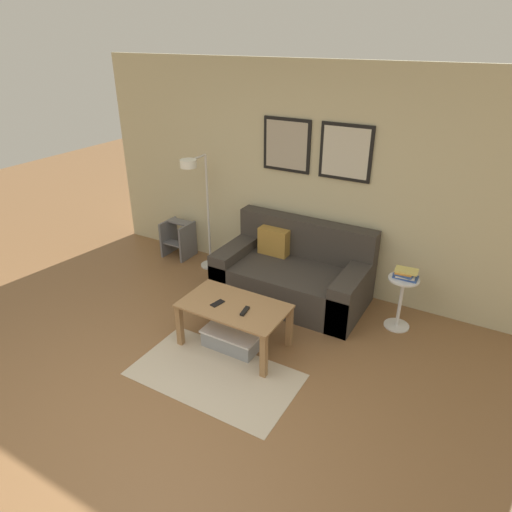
# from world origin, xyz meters

# --- Properties ---
(ground_plane) EXTENTS (16.00, 16.00, 0.00)m
(ground_plane) POSITION_xyz_m (0.00, 0.00, 0.00)
(ground_plane) COLOR brown
(wall_back) EXTENTS (5.60, 0.09, 2.55)m
(wall_back) POSITION_xyz_m (0.00, 2.94, 1.28)
(wall_back) COLOR #C6BC93
(wall_back) RESTS_ON ground_plane
(area_rug) EXTENTS (1.50, 0.85, 0.01)m
(area_rug) POSITION_xyz_m (0.10, 0.88, 0.00)
(area_rug) COLOR #C1B299
(area_rug) RESTS_ON ground_plane
(couch) EXTENTS (1.67, 0.91, 0.86)m
(couch) POSITION_xyz_m (0.11, 2.47, 0.29)
(couch) COLOR #38332D
(couch) RESTS_ON ground_plane
(coffee_table) EXTENTS (1.01, 0.59, 0.46)m
(coffee_table) POSITION_xyz_m (0.02, 1.35, 0.38)
(coffee_table) COLOR #997047
(coffee_table) RESTS_ON ground_plane
(storage_bin) EXTENTS (0.57, 0.34, 0.18)m
(storage_bin) POSITION_xyz_m (0.01, 1.33, 0.09)
(storage_bin) COLOR gray
(storage_bin) RESTS_ON ground_plane
(floor_lamp) EXTENTS (0.26, 0.56, 1.50)m
(floor_lamp) POSITION_xyz_m (-1.17, 2.44, 0.99)
(floor_lamp) COLOR silver
(floor_lamp) RESTS_ON ground_plane
(side_table) EXTENTS (0.31, 0.31, 0.58)m
(side_table) POSITION_xyz_m (1.32, 2.47, 0.34)
(side_table) COLOR white
(side_table) RESTS_ON ground_plane
(book_stack) EXTENTS (0.24, 0.19, 0.09)m
(book_stack) POSITION_xyz_m (1.33, 2.49, 0.62)
(book_stack) COLOR #335199
(book_stack) RESTS_ON side_table
(remote_control) EXTENTS (0.06, 0.15, 0.02)m
(remote_control) POSITION_xyz_m (0.17, 1.30, 0.47)
(remote_control) COLOR black
(remote_control) RESTS_ON coffee_table
(cell_phone) EXTENTS (0.09, 0.15, 0.01)m
(cell_phone) POSITION_xyz_m (-0.13, 1.29, 0.47)
(cell_phone) COLOR black
(cell_phone) RESTS_ON coffee_table
(step_stool) EXTENTS (0.36, 0.35, 0.49)m
(step_stool) POSITION_xyz_m (-1.73, 2.67, 0.26)
(step_stool) COLOR slate
(step_stool) RESTS_ON ground_plane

